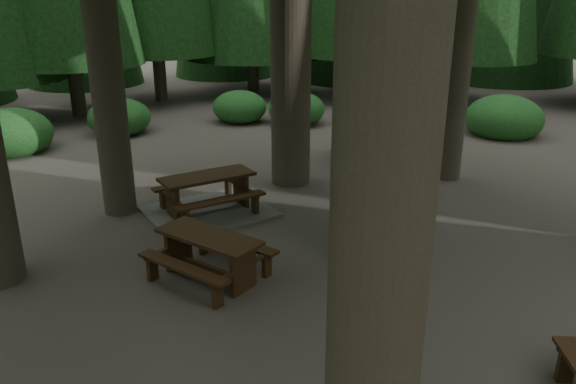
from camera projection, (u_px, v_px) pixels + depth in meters
ground at (346, 279)px, 8.86m from camera, size 80.00×80.00×0.00m
picnic_table_b at (209, 250)px, 8.72m from camera, size 1.77×2.01×0.75m
picnic_table_c at (208, 200)px, 11.38m from camera, size 2.64×2.29×0.81m
picnic_table_d at (370, 138)px, 14.85m from camera, size 2.57×2.56×0.87m
shrub_ring at (344, 229)px, 9.68m from camera, size 23.86×24.64×1.49m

